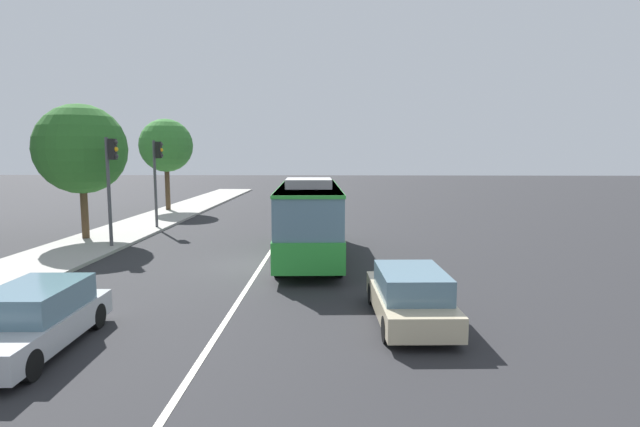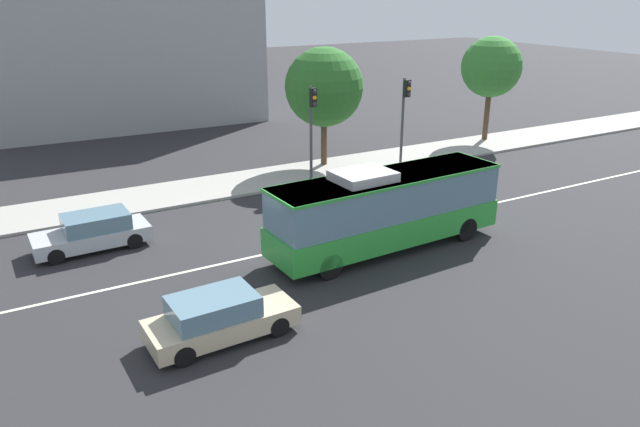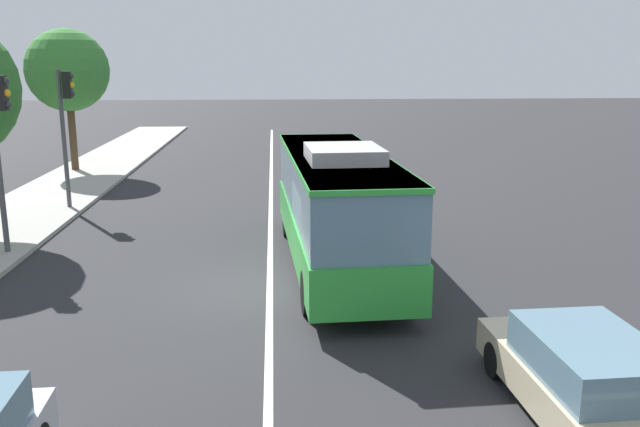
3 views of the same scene
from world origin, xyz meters
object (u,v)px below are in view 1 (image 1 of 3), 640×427
object	(u,v)px
traffic_light_mid_block	(111,173)
transit_bus	(309,216)
sedan_beige	(410,296)
street_tree_kerbside_centre	(166,146)
traffic_light_near_corner	(157,169)
sedan_silver	(33,319)
street_tree_kerbside_left	(81,149)

from	to	relation	value
traffic_light_mid_block	transit_bus	bearing A→B (deg)	-8.66
sedan_beige	street_tree_kerbside_centre	distance (m)	29.15
transit_bus	sedan_beige	size ratio (longest dim) A/B	2.21
street_tree_kerbside_centre	traffic_light_near_corner	bearing A→B (deg)	-164.66
sedan_silver	traffic_light_near_corner	bearing A→B (deg)	-170.99
sedan_silver	transit_bus	bearing A→B (deg)	148.94
traffic_light_near_corner	traffic_light_mid_block	distance (m)	6.03
sedan_beige	transit_bus	bearing A→B (deg)	18.25
sedan_beige	traffic_light_mid_block	xyz separation A→B (m)	(9.89, 12.34, 2.84)
traffic_light_mid_block	traffic_light_near_corner	bearing A→B (deg)	91.51
transit_bus	sedan_beige	world-z (taller)	transit_bus
sedan_silver	street_tree_kerbside_centre	world-z (taller)	street_tree_kerbside_centre
transit_bus	street_tree_kerbside_centre	distance (m)	20.50
sedan_beige	street_tree_kerbside_centre	bearing A→B (deg)	28.44
transit_bus	traffic_light_mid_block	bearing A→B (deg)	77.16
transit_bus	traffic_light_near_corner	size ratio (longest dim) A/B	1.94
sedan_silver	sedan_beige	world-z (taller)	same
street_tree_kerbside_left	street_tree_kerbside_centre	xyz separation A→B (m)	(12.79, 0.01, 0.35)
traffic_light_near_corner	sedan_beige	bearing A→B (deg)	-53.19
transit_bus	street_tree_kerbside_left	world-z (taller)	street_tree_kerbside_left
traffic_light_near_corner	street_tree_kerbside_left	world-z (taller)	street_tree_kerbside_left
traffic_light_near_corner	transit_bus	bearing A→B (deg)	-40.74
sedan_beige	traffic_light_near_corner	xyz separation A→B (m)	(15.92, 12.33, 2.84)
transit_bus	street_tree_kerbside_left	size ratio (longest dim) A/B	1.46
traffic_light_near_corner	traffic_light_mid_block	xyz separation A→B (m)	(-6.03, 0.00, 0.00)
street_tree_kerbside_left	street_tree_kerbside_centre	world-z (taller)	street_tree_kerbside_centre
transit_bus	sedan_silver	xyz separation A→B (m)	(-10.34, 5.78, -1.09)
sedan_silver	sedan_beige	size ratio (longest dim) A/B	1.00
transit_bus	street_tree_kerbside_centre	world-z (taller)	street_tree_kerbside_centre
transit_bus	street_tree_kerbside_centre	bearing A→B (deg)	32.57
transit_bus	street_tree_kerbside_left	bearing A→B (deg)	69.55
traffic_light_near_corner	street_tree_kerbside_left	size ratio (longest dim) A/B	0.75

